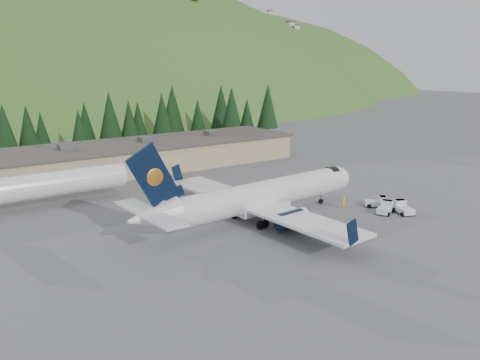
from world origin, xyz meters
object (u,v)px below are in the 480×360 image
baggage_tug_b (377,202)px  terminal_building (122,157)px  airliner (260,197)px  baggage_tug_a (385,208)px  second_airliner (26,187)px  ramp_worker (344,203)px  baggage_tug_c (403,208)px

baggage_tug_b → terminal_building: bearing=156.6°
airliner → baggage_tug_a: (15.84, -7.42, -2.42)m
baggage_tug_b → terminal_building: terminal_building is taller
baggage_tug_b → baggage_tug_a: bearing=-79.0°
second_airliner → baggage_tug_a: size_ratio=8.06×
second_airliner → ramp_worker: size_ratio=16.93×
baggage_tug_c → terminal_building: terminal_building is taller
baggage_tug_c → airliner: bearing=86.3°
second_airliner → terminal_building: bearing=38.8°
second_airliner → baggage_tug_b: (41.13, -26.99, -2.62)m
baggage_tug_a → terminal_building: size_ratio=0.05×
baggage_tug_b → baggage_tug_c: size_ratio=0.92×
ramp_worker → baggage_tug_a: bearing=96.4°
baggage_tug_a → terminal_building: (-19.81, 45.49, 1.89)m
second_airliner → baggage_tug_c: 51.88m
baggage_tug_b → second_airliner: bearing=-173.0°
baggage_tug_c → terminal_building: size_ratio=0.05×
second_airliner → baggage_tug_c: size_ratio=7.84×
baggage_tug_b → baggage_tug_c: baggage_tug_c is taller
second_airliner → baggage_tug_c: second_airliner is taller
ramp_worker → terminal_building: bearing=-93.7°
airliner → baggage_tug_b: (17.24, -4.92, -2.45)m
ramp_worker → baggage_tug_b: bearing=126.6°
baggage_tug_b → ramp_worker: ramp_worker is taller
airliner → terminal_building: (-3.97, 38.07, -0.53)m
baggage_tug_b → terminal_building: size_ratio=0.05×
second_airliner → ramp_worker: bearing=-33.9°
second_airliner → baggage_tug_c: bearing=-36.5°
airliner → ramp_worker: 13.27m
baggage_tug_a → baggage_tug_b: (1.40, 2.49, -0.02)m
second_airliner → baggage_tug_a: second_airliner is taller
baggage_tug_a → ramp_worker: bearing=99.7°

